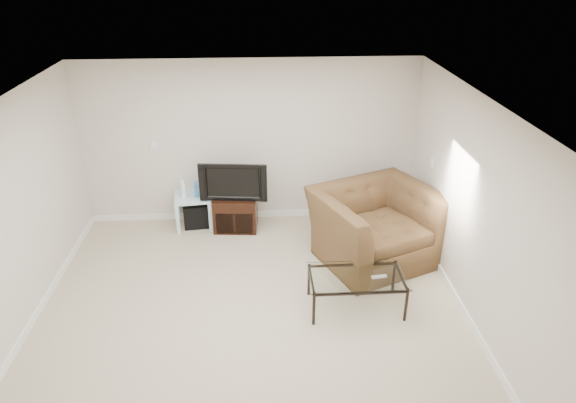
{
  "coord_description": "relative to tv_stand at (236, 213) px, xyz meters",
  "views": [
    {
      "loc": [
        0.15,
        -4.78,
        3.87
      ],
      "look_at": [
        0.5,
        1.2,
        0.9
      ],
      "focal_mm": 32.0,
      "sensor_mm": 36.0,
      "label": 1
    }
  ],
  "objects": [
    {
      "name": "wall_back",
      "position": [
        0.24,
        0.36,
        0.98
      ],
      "size": [
        5.0,
        0.02,
        2.5
      ],
      "primitive_type": "cube",
      "color": "silver",
      "rests_on": "ground"
    },
    {
      "name": "wall_left",
      "position": [
        -2.26,
        -2.14,
        0.98
      ],
      "size": [
        0.02,
        5.0,
        2.5
      ],
      "primitive_type": "cube",
      "color": "silver",
      "rests_on": "ground"
    },
    {
      "name": "plate_back",
      "position": [
        -1.16,
        0.35,
        0.98
      ],
      "size": [
        0.12,
        0.02,
        0.12
      ],
      "primitive_type": "cube",
      "color": "white",
      "rests_on": "wall_back"
    },
    {
      "name": "remote",
      "position": [
        1.73,
        -2.07,
        0.19
      ],
      "size": [
        0.18,
        0.07,
        0.02
      ],
      "primitive_type": "cube",
      "rotation": [
        0.0,
        0.0,
        0.14
      ],
      "color": "#B2B2B7",
      "rests_on": "coffee_table"
    },
    {
      "name": "game_case",
      "position": [
        -0.58,
        0.12,
        0.35
      ],
      "size": [
        0.07,
        0.15,
        0.2
      ],
      "primitive_type": "cube",
      "rotation": [
        0.0,
        0.0,
        0.1
      ],
      "color": "#337FCC",
      "rests_on": "side_table"
    },
    {
      "name": "ceiling",
      "position": [
        0.24,
        -2.14,
        2.23
      ],
      "size": [
        5.0,
        5.0,
        0.0
      ],
      "primitive_type": "plane",
      "color": "white",
      "rests_on": "ground"
    },
    {
      "name": "coffee_table",
      "position": [
        1.48,
        -2.02,
        -0.04
      ],
      "size": [
        1.14,
        0.65,
        0.44
      ],
      "primitive_type": null,
      "rotation": [
        0.0,
        0.0,
        0.0
      ],
      "color": "black",
      "rests_on": "floor"
    },
    {
      "name": "dvd_player",
      "position": [
        -0.0,
        -0.04,
        0.18
      ],
      "size": [
        0.38,
        0.28,
        0.05
      ],
      "primitive_type": "cube",
      "rotation": [
        0.0,
        0.0,
        -0.08
      ],
      "color": "black",
      "rests_on": "tv_stand"
    },
    {
      "name": "side_table",
      "position": [
        -0.65,
        0.14,
        -0.01
      ],
      "size": [
        0.59,
        0.59,
        0.51
      ],
      "primitive_type": null,
      "rotation": [
        0.0,
        0.0,
        0.12
      ],
      "color": "#CBE6F7",
      "rests_on": "floor"
    },
    {
      "name": "recliner",
      "position": [
        1.92,
        -0.94,
        0.4
      ],
      "size": [
        1.8,
        1.52,
        1.34
      ],
      "primitive_type": "imported",
      "rotation": [
        0.0,
        0.0,
        0.41
      ],
      "color": "brown",
      "rests_on": "floor"
    },
    {
      "name": "wall_right",
      "position": [
        2.74,
        -2.14,
        0.98
      ],
      "size": [
        0.02,
        5.0,
        2.5
      ],
      "primitive_type": "cube",
      "color": "silver",
      "rests_on": "ground"
    },
    {
      "name": "game_console",
      "position": [
        -0.77,
        0.1,
        0.37
      ],
      "size": [
        0.09,
        0.18,
        0.24
      ],
      "primitive_type": "cube",
      "rotation": [
        0.0,
        0.0,
        0.22
      ],
      "color": "white",
      "rests_on": "side_table"
    },
    {
      "name": "floor",
      "position": [
        0.24,
        -2.14,
        -0.27
      ],
      "size": [
        5.0,
        5.0,
        0.0
      ],
      "primitive_type": "plane",
      "color": "tan",
      "rests_on": "ground"
    },
    {
      "name": "plate_right_outlet",
      "position": [
        2.73,
        -0.84,
        0.03
      ],
      "size": [
        0.02,
        0.08,
        0.12
      ],
      "primitive_type": "cube",
      "color": "white",
      "rests_on": "wall_right"
    },
    {
      "name": "plate_right_switch",
      "position": [
        2.73,
        -0.54,
        0.98
      ],
      "size": [
        0.02,
        0.09,
        0.13
      ],
      "primitive_type": "cube",
      "color": "white",
      "rests_on": "wall_right"
    },
    {
      "name": "tv_stand",
      "position": [
        0.0,
        0.0,
        0.0
      ],
      "size": [
        0.67,
        0.49,
        0.53
      ],
      "primitive_type": null,
      "rotation": [
        0.0,
        0.0,
        -0.08
      ],
      "color": "black",
      "rests_on": "floor"
    },
    {
      "name": "subwoofer",
      "position": [
        -0.62,
        0.16,
        -0.08
      ],
      "size": [
        0.42,
        0.42,
        0.38
      ],
      "primitive_type": "cube",
      "rotation": [
        0.0,
        0.0,
        0.12
      ],
      "color": "black",
      "rests_on": "floor"
    },
    {
      "name": "television",
      "position": [
        -0.0,
        -0.03,
        0.55
      ],
      "size": [
        0.94,
        0.28,
        0.57
      ],
      "primitive_type": "imported",
      "rotation": [
        0.0,
        0.0,
        -0.11
      ],
      "color": "black",
      "rests_on": "tv_stand"
    }
  ]
}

